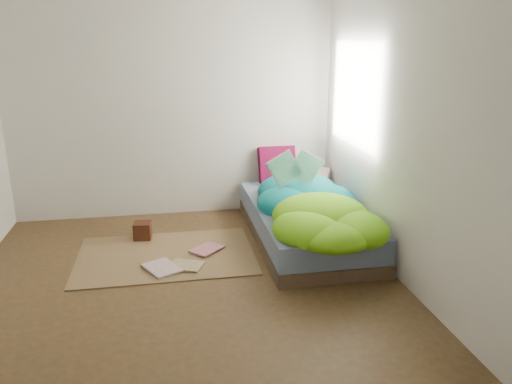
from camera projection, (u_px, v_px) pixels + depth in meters
ground at (185, 282)px, 4.10m from camera, size 3.50×3.50×0.00m
room_walls at (178, 80)px, 3.63m from camera, size 3.54×3.54×2.62m
bed at (305, 223)px, 4.94m from camera, size 1.00×2.00×0.34m
duvet at (313, 197)px, 4.63m from camera, size 0.96×1.84×0.34m
rug at (166, 255)px, 4.59m from camera, size 1.60×1.10×0.01m
pillow_floral at (302, 178)px, 5.65m from camera, size 0.71×0.59×0.14m
pillow_magenta at (277, 165)px, 5.68m from camera, size 0.41×0.13×0.41m
open_book at (296, 158)px, 4.78m from camera, size 0.45×0.11×0.27m
wooden_box at (143, 230)px, 4.95m from camera, size 0.18×0.18×0.17m
floor_book_a at (149, 272)px, 4.22m from camera, size 0.37×0.40×0.03m
floor_book_b at (198, 247)px, 4.73m from camera, size 0.36×0.35×0.03m
floor_book_c at (181, 271)px, 4.25m from camera, size 0.35×0.32×0.02m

